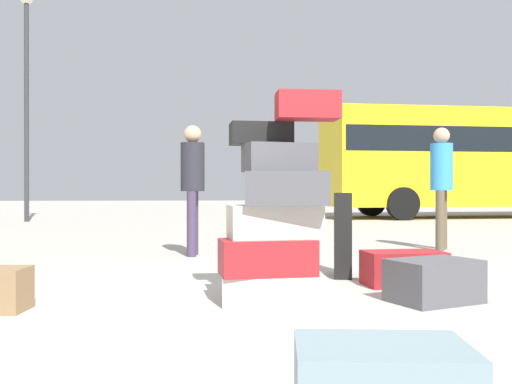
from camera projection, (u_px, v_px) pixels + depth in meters
The scene contains 9 objects.
ground_plane at pixel (281, 300), 4.21m from camera, with size 80.00×80.00×0.00m, color #ADA89E.
suitcase_tower at pixel (276, 217), 4.14m from camera, with size 0.87×0.57×1.54m.
suitcase_maroon_foreground_far at pixel (404, 268), 4.86m from camera, with size 0.67×0.39×0.29m, color maroon.
suitcase_black_left_side at pixel (343, 235), 5.36m from camera, with size 0.16×0.42×0.80m, color black.
suitcase_charcoal_upright_blue at pixel (434, 281), 4.14m from camera, with size 0.62×0.43×0.31m, color #4C4C51.
person_bearded_onlooker at pixel (441, 177), 7.75m from camera, with size 0.30×0.31×1.68m.
person_tourist_with_camera at pixel (193, 178), 7.07m from camera, with size 0.30×0.34×1.64m.
parked_bus at pixel (486, 157), 17.00m from camera, with size 9.85×3.13×3.15m.
lamp_post at pixel (26, 70), 14.65m from camera, with size 0.36×0.36×6.02m.
Camera 1 is at (-0.56, -4.17, 0.82)m, focal length 39.56 mm.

